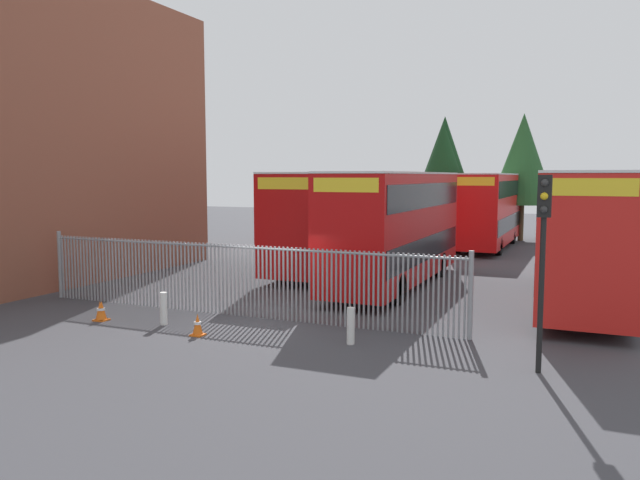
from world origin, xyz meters
name	(u,v)px	position (x,y,z in m)	size (l,w,h in m)	color
ground_plane	(358,278)	(0.00, 8.00, 0.00)	(100.00, 100.00, 0.00)	#3D3D42
depot_building_brick	(5,133)	(-12.21, 1.34, 5.95)	(6.06, 18.51, 11.91)	brown
palisade_fence	(235,277)	(-1.11, 0.00, 1.18)	(14.42, 0.14, 2.35)	gray
double_decker_bus_near_gate	(396,224)	(1.94, 6.90, 2.42)	(2.54, 10.81, 4.42)	#B70C0C
double_decker_bus_behind_fence_left	(589,233)	(8.80, 5.96, 2.42)	(2.54, 10.81, 4.42)	red
double_decker_bus_behind_fence_right	(338,217)	(-1.68, 9.81, 2.42)	(2.54, 10.81, 4.42)	#B70C0C
double_decker_bus_far_back	(489,207)	(3.24, 21.58, 2.42)	(2.54, 10.81, 4.42)	red
bollard_near_left	(164,309)	(-2.34, -1.88, 0.47)	(0.20, 0.20, 0.95)	silver
bollard_center_front	(351,326)	(3.33, -1.66, 0.47)	(0.20, 0.20, 0.95)	silver
traffic_cone_by_gate	(198,325)	(-0.74, -2.51, 0.29)	(0.34, 0.34, 0.59)	orange
traffic_cone_mid_forecourt	(100,311)	(-4.40, -2.21, 0.29)	(0.34, 0.34, 0.59)	orange
traffic_cone_near_kerb	(102,311)	(-4.36, -2.19, 0.29)	(0.34, 0.34, 0.59)	orange
traffic_light_kerbside	(543,237)	(7.90, -2.19, 2.99)	(0.28, 0.33, 4.30)	black
tree_tall_back	(443,163)	(-0.20, 24.59, 5.15)	(3.56, 3.56, 7.71)	#4C3823
tree_short_side	(444,164)	(-0.30, 25.38, 5.05)	(4.42, 4.42, 8.22)	#4C3823
tree_mid_row	(523,159)	(4.59, 26.76, 5.37)	(4.15, 4.15, 8.34)	#4C3823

